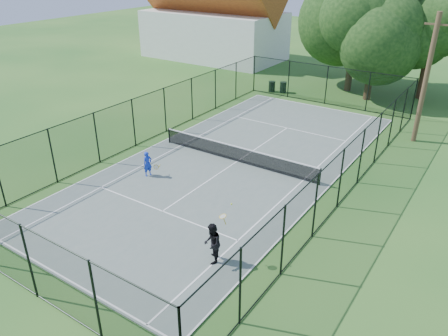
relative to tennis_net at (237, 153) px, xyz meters
The scene contains 13 objects.
ground 0.58m from the tennis_net, ahead, with size 120.00×120.00×0.00m, color #225B1F.
tennis_court 0.55m from the tennis_net, ahead, with size 11.00×24.00×0.06m, color slate.
tennis_net is the anchor object (origin of this frame).
fence 0.92m from the tennis_net, ahead, with size 13.10×26.10×3.00m.
tree_near_left 18.53m from the tennis_net, 89.36° to the left, with size 7.72×7.72×10.07m.
tree_near_mid 16.84m from the tennis_net, 81.57° to the left, with size 6.29×6.29×8.23m.
tree_near_right 20.17m from the tennis_net, 72.61° to the left, with size 5.74×5.74×7.92m.
building 28.14m from the tennis_net, 127.69° to the left, with size 15.30×8.15×11.87m.
trash_bin_left 14.55m from the tennis_net, 110.43° to the left, with size 0.58×0.58×0.89m.
trash_bin_right 14.55m from the tennis_net, 106.61° to the left, with size 0.58×0.58×0.91m.
utility_pole 12.27m from the tennis_net, 49.76° to the left, with size 1.40×0.30×7.82m.
player_blue 5.06m from the tennis_net, 126.57° to the right, with size 0.81×0.57×1.35m.
player_black 9.02m from the tennis_net, 63.66° to the right, with size 0.95×1.23×2.39m.
Camera 1 is at (11.89, -19.04, 10.76)m, focal length 35.00 mm.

